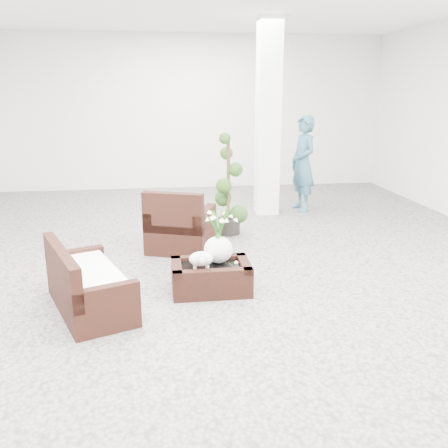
{
  "coord_description": "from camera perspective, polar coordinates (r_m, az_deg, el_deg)",
  "views": [
    {
      "loc": [
        -0.8,
        -5.99,
        2.28
      ],
      "look_at": [
        0.0,
        -0.1,
        0.62
      ],
      "focal_mm": 38.84,
      "sensor_mm": 36.0,
      "label": 1
    }
  ],
  "objects": [
    {
      "name": "planter_narcissus",
      "position": [
        5.59,
        -0.69,
        -0.66
      ],
      "size": [
        0.44,
        0.44,
        0.8
      ],
      "primitive_type": null,
      "color": "white",
      "rests_on": "coffee_table"
    },
    {
      "name": "loveseat",
      "position": [
        5.34,
        -15.56,
        -6.05
      ],
      "size": [
        1.1,
        1.5,
        0.72
      ],
      "primitive_type": "cube",
      "rotation": [
        0.0,
        0.0,
        1.95
      ],
      "color": "black",
      "rests_on": "ground"
    },
    {
      "name": "shopper",
      "position": [
        9.43,
        9.27,
        7.02
      ],
      "size": [
        0.55,
        0.73,
        1.81
      ],
      "primitive_type": "imported",
      "rotation": [
        0.0,
        0.0,
        -1.38
      ],
      "color": "#325F70",
      "rests_on": "ground"
    },
    {
      "name": "topiary",
      "position": [
        7.73,
        0.5,
        4.57
      ],
      "size": [
        0.43,
        0.43,
        1.6
      ],
      "primitive_type": null,
      "color": "#203E14",
      "rests_on": "ground"
    },
    {
      "name": "column",
      "position": [
        9.03,
        5.2,
        12.18
      ],
      "size": [
        0.4,
        0.4,
        3.5
      ],
      "primitive_type": "cube",
      "color": "white",
      "rests_on": "ground"
    },
    {
      "name": "ground",
      "position": [
        6.45,
        -0.12,
        -5.07
      ],
      "size": [
        11.0,
        11.0,
        0.0
      ],
      "primitive_type": "plane",
      "color": "gray",
      "rests_on": "ground"
    },
    {
      "name": "sheep_figurine",
      "position": [
        5.47,
        -2.71,
        -4.3
      ],
      "size": [
        0.28,
        0.23,
        0.21
      ],
      "primitive_type": "ellipsoid",
      "color": "white",
      "rests_on": "coffee_table"
    },
    {
      "name": "tealight",
      "position": [
        5.66,
        1.44,
        -4.55
      ],
      "size": [
        0.04,
        0.04,
        0.03
      ],
      "primitive_type": "cylinder",
      "color": "white",
      "rests_on": "coffee_table"
    },
    {
      "name": "coffee_table",
      "position": [
        5.67,
        -1.55,
        -6.39
      ],
      "size": [
        0.9,
        0.6,
        0.31
      ],
      "primitive_type": "cube",
      "color": "black",
      "rests_on": "ground"
    },
    {
      "name": "armchair",
      "position": [
        7.06,
        -5.1,
        0.59
      ],
      "size": [
        1.09,
        1.07,
        0.92
      ],
      "primitive_type": "cube",
      "rotation": [
        0.0,
        0.0,
        2.79
      ],
      "color": "black",
      "rests_on": "ground"
    }
  ]
}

